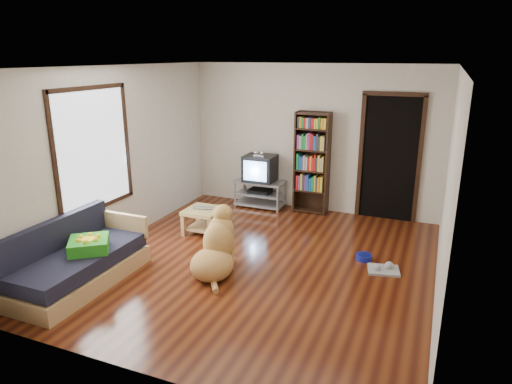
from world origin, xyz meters
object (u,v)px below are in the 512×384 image
at_px(dog_bowl, 364,257).
at_px(tv_stand, 260,193).
at_px(crt_tv, 261,168).
at_px(laptop, 202,209).
at_px(bookshelf, 312,157).
at_px(grey_rag, 383,270).
at_px(green_cushion, 89,245).
at_px(sofa, 78,264).
at_px(dog, 216,249).
at_px(coffee_table, 204,216).

relative_size(dog_bowl, tv_stand, 0.24).
bearing_deg(dog_bowl, crt_tv, 143.52).
height_order(laptop, bookshelf, bookshelf).
bearing_deg(grey_rag, bookshelf, 128.54).
relative_size(dog_bowl, crt_tv, 0.38).
bearing_deg(green_cushion, laptop, 38.23).
bearing_deg(laptop, grey_rag, -19.79).
bearing_deg(laptop, bookshelf, 38.21).
height_order(dog_bowl, sofa, sofa).
xyz_separation_m(bookshelf, dog, (-0.47, -2.80, -0.68)).
relative_size(laptop, coffee_table, 0.57).
bearing_deg(sofa, dog, 32.44).
bearing_deg(tv_stand, dog, -79.97).
xyz_separation_m(tv_stand, bookshelf, (0.95, 0.09, 0.73)).
bearing_deg(coffee_table, crt_tv, 78.08).
bearing_deg(crt_tv, bookshelf, 4.32).
height_order(laptop, sofa, sofa).
bearing_deg(tv_stand, coffee_table, -102.09).
relative_size(grey_rag, crt_tv, 0.69).
distance_m(laptop, tv_stand, 1.64).
height_order(tv_stand, crt_tv, crt_tv).
relative_size(bookshelf, sofa, 1.00).
distance_m(green_cushion, grey_rag, 3.78).
bearing_deg(crt_tv, green_cushion, -103.43).
distance_m(grey_rag, coffee_table, 2.87).
relative_size(tv_stand, bookshelf, 0.50).
relative_size(tv_stand, coffee_table, 1.64).
height_order(crt_tv, coffee_table, crt_tv).
relative_size(dog_bowl, grey_rag, 0.55).
xyz_separation_m(dog_bowl, coffee_table, (-2.54, 0.04, 0.24)).
relative_size(grey_rag, tv_stand, 0.44).
bearing_deg(laptop, green_cushion, -119.40).
bearing_deg(bookshelf, coffee_table, -127.73).
bearing_deg(coffee_table, grey_rag, -5.84).
bearing_deg(grey_rag, crt_tv, 143.11).
bearing_deg(dog_bowl, laptop, 179.76).
distance_m(dog_bowl, coffee_table, 2.55).
relative_size(green_cushion, laptop, 1.47).
height_order(dog_bowl, coffee_table, coffee_table).
relative_size(laptop, crt_tv, 0.54).
bearing_deg(crt_tv, laptop, -101.71).
bearing_deg(coffee_table, sofa, -107.19).
distance_m(green_cushion, tv_stand, 3.65).
bearing_deg(green_cushion, grey_rag, -10.34).
height_order(green_cushion, laptop, green_cushion).
distance_m(dog_bowl, dog, 2.07).
bearing_deg(bookshelf, sofa, -117.32).
distance_m(crt_tv, bookshelf, 0.99).
bearing_deg(coffee_table, dog, -54.43).
distance_m(laptop, bookshelf, 2.21).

